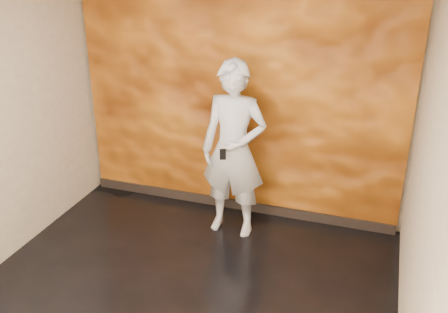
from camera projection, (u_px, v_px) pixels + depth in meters
room at (168, 169)px, 4.14m from camera, size 4.02×4.02×2.81m
feature_wall at (238, 104)px, 5.85m from camera, size 3.90×0.06×2.75m
baseboard at (236, 204)px, 6.34m from camera, size 3.90×0.04×0.12m
man at (234, 150)px, 5.51m from camera, size 0.74×0.50×2.02m
phone at (223, 154)px, 5.26m from camera, size 0.07×0.03×0.12m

